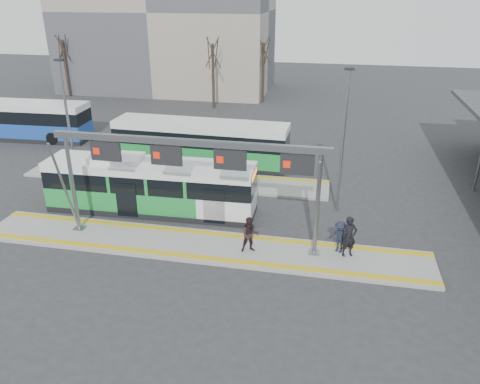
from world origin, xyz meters
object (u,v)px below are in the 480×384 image
(hero_bus, at_px, (150,187))
(passenger_c, at_px, (340,237))
(passenger_a, at_px, (349,237))
(gantry, at_px, (190,162))
(passenger_b, at_px, (250,235))

(hero_bus, height_order, passenger_c, hero_bus)
(passenger_a, bearing_deg, passenger_c, 122.41)
(gantry, relative_size, passenger_a, 6.62)
(passenger_a, height_order, passenger_b, passenger_a)
(passenger_a, xyz_separation_m, passenger_b, (-4.52, -0.52, -0.11))
(passenger_a, xyz_separation_m, passenger_c, (-0.41, 0.26, -0.19))
(hero_bus, bearing_deg, passenger_b, -30.79)
(passenger_a, relative_size, passenger_b, 1.12)
(gantry, xyz_separation_m, passenger_c, (6.97, 0.40, -3.36))
(hero_bus, xyz_separation_m, passenger_c, (10.36, -2.72, -0.51))
(gantry, bearing_deg, passenger_b, -7.53)
(hero_bus, relative_size, passenger_b, 6.64)
(hero_bus, bearing_deg, passenger_a, -17.02)
(hero_bus, relative_size, passenger_c, 7.32)
(passenger_b, height_order, passenger_c, passenger_b)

